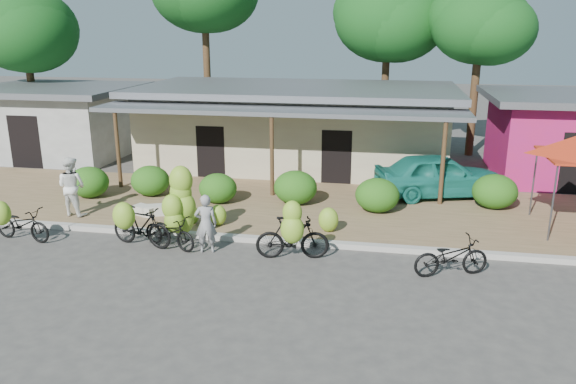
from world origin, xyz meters
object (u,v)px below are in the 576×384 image
tree_back_left (22,28)px  sack_far (145,210)px  tree_center_right (384,16)px  tree_near_right (476,23)px  bystander (72,186)px  bike_far_left (20,223)px  bike_right (292,235)px  vendor (206,224)px  bike_center (176,214)px  sack_near (156,210)px  bike_left (139,225)px  teal_van (439,175)px  bike_far_right (451,257)px

tree_back_left → sack_far: tree_back_left is taller
tree_center_right → sack_far: tree_center_right is taller
tree_near_right → bystander: size_ratio=4.12×
sack_far → tree_center_right: bearing=63.2°
tree_near_right → bike_far_left: size_ratio=4.02×
tree_back_left → bike_right: 20.20m
vendor → tree_center_right: bearing=-119.1°
bike_right → tree_back_left: bearing=41.7°
tree_near_right → sack_far: 16.56m
tree_center_right → tree_near_right: tree_center_right is taller
tree_back_left → vendor: size_ratio=4.81×
bike_center → sack_near: bearing=58.0°
tree_back_left → tree_near_right: size_ratio=1.01×
bike_left → vendor: vendor is taller
tree_near_right → bike_center: size_ratio=3.51×
tree_center_right → teal_van: tree_center_right is taller
bike_center → bike_right: (3.26, -0.53, -0.15)m
bike_right → sack_near: 5.31m
tree_back_left → teal_van: 20.79m
vendor → bike_far_right: bearing=162.2°
tree_center_right → teal_van: (2.28, -9.61, -5.32)m
tree_near_right → vendor: size_ratio=4.78×
bike_center → sack_far: bearing=65.0°
sack_near → sack_far: (-0.34, -0.07, -0.01)m
tree_back_left → vendor: bearing=-42.8°
bike_left → sack_near: bike_left is taller
sack_near → vendor: (2.39, -2.31, 0.52)m
tree_near_right → bike_center: 16.69m
bike_center → bike_far_left: bearing=119.0°
sack_far → tree_near_right: bearing=46.6°
tree_center_right → bike_far_left: 19.11m
sack_far → bike_left: bearing=-69.0°
tree_center_right → bike_left: (-5.85, -15.56, -5.54)m
bike_far_left → sack_near: 3.82m
tree_back_left → bike_far_left: 15.37m
tree_back_left → bike_far_left: tree_back_left is taller
tree_near_right → sack_near: tree_near_right is taller
tree_back_left → sack_far: 15.21m
sack_near → sack_far: sack_near is taller
bike_far_left → bike_right: bearing=-80.4°
tree_back_left → bystander: (8.15, -10.21, -4.63)m
bike_far_right → vendor: bearing=67.1°
bike_left → bystander: 3.54m
bike_left → teal_van: (8.13, 5.94, 0.22)m
bike_left → bike_center: (0.91, 0.39, 0.21)m
bike_far_left → tree_near_right: bearing=-34.7°
tree_center_right → bike_right: 16.71m
tree_near_right → sack_near: size_ratio=8.84×
bike_center → bike_far_right: size_ratio=1.11×
tree_back_left → sack_far: (10.29, -9.82, -5.40)m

